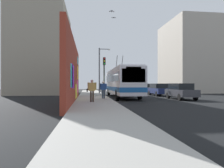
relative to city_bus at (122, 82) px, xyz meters
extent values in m
plane|color=black|center=(-2.40, 1.80, -1.81)|extent=(80.00, 80.00, 0.00)
cube|color=#9E9B93|center=(-2.40, 3.40, -1.73)|extent=(48.00, 3.20, 0.15)
cube|color=maroon|center=(-6.46, 5.15, 0.66)|extent=(13.86, 0.30, 4.93)
cube|color=yellow|center=(-1.52, 4.99, 0.91)|extent=(1.97, 0.02, 1.40)
cube|color=#8C19D8|center=(-9.03, 4.99, 0.23)|extent=(2.12, 0.02, 1.60)
cube|color=#F2338C|center=(-2.63, 4.99, -0.54)|extent=(1.86, 0.02, 1.24)
cube|color=#33D8E5|center=(-10.07, 4.99, 0.23)|extent=(1.51, 0.02, 1.48)
cube|color=yellow|center=(-4.67, 4.99, -0.93)|extent=(2.17, 0.02, 1.25)
cube|color=#33D8E5|center=(-1.61, 4.99, 2.16)|extent=(1.64, 0.02, 0.72)
cube|color=#9E937F|center=(9.77, 11.00, 4.70)|extent=(11.98, 7.72, 13.03)
cube|color=black|center=(9.77, 7.12, 2.59)|extent=(10.18, 0.04, 1.10)
cube|color=black|center=(9.77, 7.12, 5.79)|extent=(10.18, 0.04, 1.10)
cube|color=black|center=(9.77, 7.12, 8.99)|extent=(10.18, 0.04, 1.10)
cube|color=#B2A899|center=(11.85, -15.20, 4.63)|extent=(11.02, 9.07, 12.88)
cube|color=black|center=(11.85, -19.76, 2.59)|extent=(9.37, 0.04, 1.10)
cube|color=black|center=(11.85, -19.76, 5.79)|extent=(9.37, 0.04, 1.10)
cube|color=black|center=(11.85, -19.76, 8.99)|extent=(9.37, 0.04, 1.10)
cube|color=silver|center=(0.01, 0.00, -0.02)|extent=(12.09, 2.47, 2.68)
cube|color=silver|center=(0.01, 0.00, 1.38)|extent=(11.61, 2.27, 0.12)
cube|color=#1959A5|center=(0.01, 0.00, -0.81)|extent=(12.11, 2.49, 0.44)
cube|color=black|center=(-6.02, 0.00, 0.45)|extent=(0.04, 2.10, 1.21)
cube|color=black|center=(0.01, 0.00, 0.38)|extent=(11.13, 2.50, 0.86)
cube|color=orange|center=(-6.01, 0.00, 1.07)|extent=(0.06, 1.36, 0.28)
cylinder|color=black|center=(1.82, -0.35, 2.22)|extent=(1.43, 0.06, 2.00)
cylinder|color=black|center=(1.82, 0.35, 2.22)|extent=(1.43, 0.06, 2.00)
cylinder|color=black|center=(-3.86, -1.11, -1.31)|extent=(1.00, 0.28, 1.00)
cylinder|color=black|center=(-3.86, 1.11, -1.31)|extent=(1.00, 0.28, 1.00)
cylinder|color=black|center=(3.88, -1.11, -1.31)|extent=(1.00, 0.28, 1.00)
cylinder|color=black|center=(3.88, 1.11, -1.31)|extent=(1.00, 0.28, 1.00)
cube|color=#38383D|center=(-4.26, -5.20, -1.16)|extent=(4.08, 1.72, 0.66)
cube|color=black|center=(-4.18, -5.20, -0.53)|extent=(2.45, 1.55, 0.60)
cylinder|color=black|center=(-5.61, -5.96, -1.49)|extent=(0.64, 0.22, 0.64)
cylinder|color=black|center=(-5.61, -4.44, -1.49)|extent=(0.64, 0.22, 0.64)
cylinder|color=black|center=(-2.91, -5.96, -1.49)|extent=(0.64, 0.22, 0.64)
cylinder|color=black|center=(-2.91, -4.44, -1.49)|extent=(0.64, 0.22, 0.64)
cube|color=navy|center=(1.93, -5.20, -1.16)|extent=(4.38, 1.72, 0.66)
cube|color=black|center=(2.02, -5.20, -0.53)|extent=(2.63, 1.55, 0.60)
cylinder|color=black|center=(0.48, -5.96, -1.49)|extent=(0.64, 0.22, 0.64)
cylinder|color=black|center=(0.48, -4.44, -1.49)|extent=(0.64, 0.22, 0.64)
cylinder|color=black|center=(3.37, -5.96, -1.49)|extent=(0.64, 0.22, 0.64)
cylinder|color=black|center=(3.37, -4.44, -1.49)|extent=(0.64, 0.22, 0.64)
cube|color=white|center=(7.83, -5.20, -1.16)|extent=(4.06, 1.82, 0.66)
cube|color=black|center=(7.91, -5.20, -0.53)|extent=(2.44, 1.64, 0.60)
cylinder|color=black|center=(6.49, -6.01, -1.49)|extent=(0.64, 0.22, 0.64)
cylinder|color=black|center=(6.49, -4.39, -1.49)|extent=(0.64, 0.22, 0.64)
cylinder|color=black|center=(9.17, -6.01, -1.49)|extent=(0.64, 0.22, 0.64)
cylinder|color=black|center=(9.17, -4.39, -1.49)|extent=(0.64, 0.22, 0.64)
cylinder|color=#3F3326|center=(-7.63, 3.55, -1.24)|extent=(0.14, 0.14, 0.84)
cylinder|color=#3F3326|center=(-7.63, 3.72, -1.24)|extent=(0.14, 0.14, 0.84)
cube|color=gold|center=(-7.63, 3.64, -0.50)|extent=(0.22, 0.49, 0.63)
cylinder|color=gold|center=(-7.63, 3.34, -0.47)|extent=(0.09, 0.09, 0.60)
cylinder|color=gold|center=(-7.63, 3.93, -0.47)|extent=(0.09, 0.09, 0.60)
sphere|color=tan|center=(-7.63, 3.64, -0.07)|extent=(0.23, 0.23, 0.23)
cube|color=black|center=(-7.63, 4.00, -0.77)|extent=(0.14, 0.10, 0.24)
cylinder|color=#2D3F59|center=(-4.07, 2.40, -1.26)|extent=(0.14, 0.14, 0.81)
cylinder|color=#2D3F59|center=(-4.07, 2.56, -1.26)|extent=(0.14, 0.14, 0.81)
cube|color=#264C99|center=(-4.07, 2.48, -0.55)|extent=(0.22, 0.47, 0.60)
cylinder|color=#264C99|center=(-4.07, 2.19, -0.52)|extent=(0.09, 0.09, 0.57)
cylinder|color=#264C99|center=(-4.07, 2.76, -0.52)|extent=(0.09, 0.09, 0.57)
sphere|color=beige|center=(-4.07, 2.48, -0.14)|extent=(0.22, 0.22, 0.22)
cylinder|color=#2D382D|center=(-1.00, 2.15, 0.50)|extent=(0.14, 0.14, 4.32)
cube|color=black|center=(-1.22, 2.15, 2.21)|extent=(0.20, 0.28, 0.84)
sphere|color=red|center=(-1.33, 2.15, 2.49)|extent=(0.18, 0.18, 0.18)
sphere|color=yellow|center=(-1.33, 2.15, 2.21)|extent=(0.18, 0.18, 0.18)
sphere|color=green|center=(-1.33, 2.15, 1.93)|extent=(0.18, 0.18, 0.18)
cylinder|color=#4C4C51|center=(6.07, 2.25, 1.65)|extent=(0.18, 0.18, 6.62)
cylinder|color=#4C4C51|center=(6.07, 1.52, 4.81)|extent=(0.10, 1.46, 0.10)
ellipsoid|color=silver|center=(6.07, 0.79, 4.76)|extent=(0.44, 0.28, 0.20)
ellipsoid|color=gray|center=(2.28, 0.64, 8.18)|extent=(0.32, 0.14, 0.12)
cube|color=gray|center=(2.28, 0.50, 8.21)|extent=(0.20, 0.27, 0.10)
cube|color=gray|center=(2.28, 0.78, 8.21)|extent=(0.20, 0.27, 0.10)
ellipsoid|color=gray|center=(-2.48, 1.50, 7.23)|extent=(0.32, 0.14, 0.12)
cube|color=gray|center=(-2.48, 1.36, 7.26)|extent=(0.20, 0.26, 0.14)
cube|color=gray|center=(-2.48, 1.64, 7.26)|extent=(0.20, 0.26, 0.14)
cylinder|color=black|center=(-4.85, 1.20, -1.81)|extent=(1.42, 1.42, 0.00)
camera|label=1|loc=(-23.00, 4.01, -0.29)|focal=32.06mm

